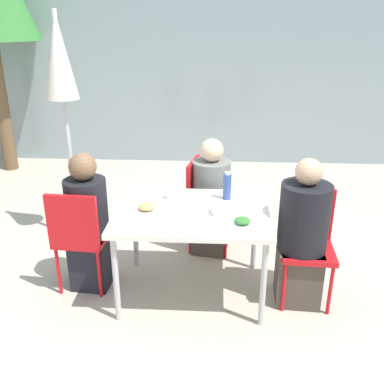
{
  "coord_description": "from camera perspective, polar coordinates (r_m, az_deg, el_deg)",
  "views": [
    {
      "loc": [
        0.17,
        -2.97,
        2.08
      ],
      "look_at": [
        0.0,
        0.0,
        0.88
      ],
      "focal_mm": 40.0,
      "sensor_mm": 36.0,
      "label": 1
    }
  ],
  "objects": [
    {
      "name": "ground_plane",
      "position": [
        3.63,
        0.0,
        -13.02
      ],
      "size": [
        24.0,
        24.0,
        0.0
      ],
      "primitive_type": "plane",
      "color": "#B2A893"
    },
    {
      "name": "building_facade",
      "position": [
        6.61,
        1.83,
        16.88
      ],
      "size": [
        10.0,
        0.2,
        3.0
      ],
      "color": "#89999E",
      "rests_on": "ground"
    },
    {
      "name": "dining_table",
      "position": [
        3.29,
        0.0,
        -3.42
      ],
      "size": [
        1.17,
        0.89,
        0.73
      ],
      "color": "silver",
      "rests_on": "ground"
    },
    {
      "name": "chair_left",
      "position": [
        3.51,
        -14.82,
        -5.29
      ],
      "size": [
        0.43,
        0.43,
        0.88
      ],
      "rotation": [
        0.0,
        0.0,
        -0.07
      ],
      "color": "red",
      "rests_on": "ground"
    },
    {
      "name": "person_left",
      "position": [
        3.54,
        -13.64,
        -4.38
      ],
      "size": [
        0.33,
        0.33,
        1.15
      ],
      "rotation": [
        0.0,
        0.0,
        -0.07
      ],
      "color": "black",
      "rests_on": "ground"
    },
    {
      "name": "chair_right",
      "position": [
        3.45,
        15.06,
        -5.77
      ],
      "size": [
        0.43,
        0.43,
        0.88
      ],
      "rotation": [
        0.0,
        0.0,
        3.08
      ],
      "color": "red",
      "rests_on": "ground"
    },
    {
      "name": "person_right",
      "position": [
        3.36,
        14.43,
        -5.93
      ],
      "size": [
        0.37,
        0.37,
        1.18
      ],
      "rotation": [
        0.0,
        0.0,
        3.08
      ],
      "color": "#473D33",
      "rests_on": "ground"
    },
    {
      "name": "chair_far",
      "position": [
        4.05,
        1.58,
        -0.77
      ],
      "size": [
        0.47,
        0.47,
        0.88
      ],
      "rotation": [
        0.0,
        0.0,
        -1.77
      ],
      "color": "red",
      "rests_on": "ground"
    },
    {
      "name": "person_far",
      "position": [
        3.98,
        2.54,
        -1.14
      ],
      "size": [
        0.37,
        0.37,
        1.11
      ],
      "rotation": [
        0.0,
        0.0,
        -1.77
      ],
      "color": "#473D33",
      "rests_on": "ground"
    },
    {
      "name": "closed_umbrella",
      "position": [
        4.13,
        -17.02,
        14.32
      ],
      "size": [
        0.36,
        0.36,
        2.17
      ],
      "color": "#333333",
      "rests_on": "ground"
    },
    {
      "name": "plate_0",
      "position": [
        3.25,
        -6.05,
        -2.21
      ],
      "size": [
        0.23,
        0.23,
        0.06
      ],
      "color": "white",
      "rests_on": "dining_table"
    },
    {
      "name": "plate_1",
      "position": [
        3.04,
        6.72,
        -4.07
      ],
      "size": [
        0.21,
        0.21,
        0.06
      ],
      "color": "white",
      "rests_on": "dining_table"
    },
    {
      "name": "bottle",
      "position": [
        3.44,
        4.7,
        0.78
      ],
      "size": [
        0.07,
        0.07,
        0.23
      ],
      "color": "#334C8E",
      "rests_on": "dining_table"
    },
    {
      "name": "drinking_cup",
      "position": [
        3.46,
        -2.89,
        -0.16
      ],
      "size": [
        0.07,
        0.07,
        0.1
      ],
      "color": "white",
      "rests_on": "dining_table"
    },
    {
      "name": "salad_bowl",
      "position": [
        3.21,
        4.2,
        -2.4
      ],
      "size": [
        0.19,
        0.19,
        0.06
      ],
      "color": "white",
      "rests_on": "dining_table"
    }
  ]
}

